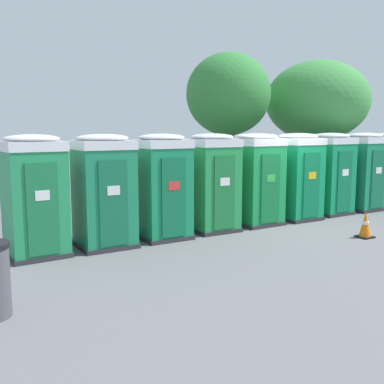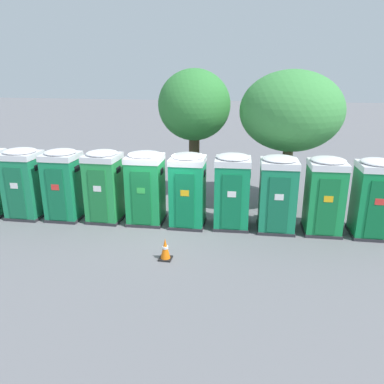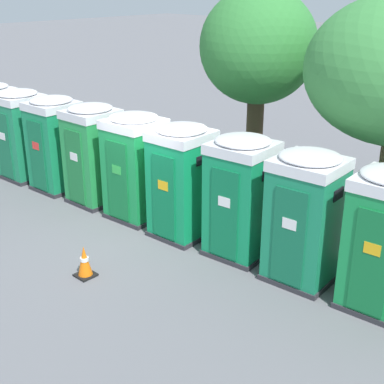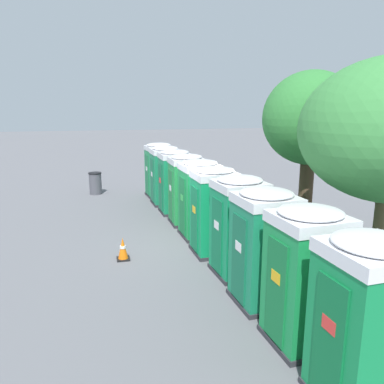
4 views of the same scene
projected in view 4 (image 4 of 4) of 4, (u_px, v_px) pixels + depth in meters
ground_plane at (199, 244)px, 11.65m from camera, size 120.00×120.00×0.00m
portapotty_0 at (159, 169)px, 17.69m from camera, size 1.29×1.30×2.54m
portapotty_1 at (165, 175)px, 16.28m from camera, size 1.28×1.25×2.54m
portapotty_2 at (175, 181)px, 14.90m from camera, size 1.22×1.24×2.54m
portapotty_3 at (186, 189)px, 13.52m from camera, size 1.19×1.22×2.54m
portapotty_4 at (199, 198)px, 12.13m from camera, size 1.29×1.26×2.54m
portapotty_5 at (214, 210)px, 10.72m from camera, size 1.21×1.24×2.54m
portapotty_6 at (238, 225)px, 9.36m from camera, size 1.28×1.28×2.54m
portapotty_7 at (264, 247)px, 7.94m from camera, size 1.29×1.27×2.54m
portapotty_8 at (305, 276)px, 6.55m from camera, size 1.24×1.27×2.54m
portapotty_9 at (365, 322)px, 5.15m from camera, size 1.23×1.25×2.54m
street_tree_1 at (311, 120)px, 11.28m from camera, size 2.89×2.89×5.25m
trash_can at (95, 183)px, 18.24m from camera, size 0.62×0.62×1.07m
traffic_cone at (123, 249)px, 10.42m from camera, size 0.36×0.36×0.64m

